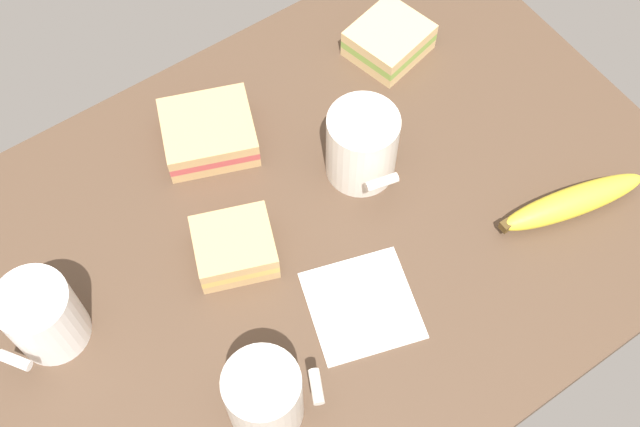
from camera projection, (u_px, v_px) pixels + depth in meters
The scene contains 9 objects.
tabletop at pixel (320, 229), 98.92cm from camera, with size 90.00×64.00×2.00cm, color #4C3828.
coffee_mug_black at pixel (43, 316), 87.01cm from camera, with size 10.15×9.03×9.68cm.
coffee_mug_milky at pixel (362, 145), 97.44cm from camera, with size 8.75×11.20×10.25cm.
coffee_mug_spare at pixel (264, 396), 82.43cm from camera, with size 10.27×8.21×10.26cm.
sandwich_main at pixel (234, 247), 94.15cm from camera, with size 11.48×10.95×4.40cm.
sandwich_side at pixel (209, 133), 102.04cm from camera, with size 14.27×13.61×4.40cm.
sandwich_extra at pixel (389, 40), 109.42cm from camera, with size 11.58×10.85×4.40cm.
banana at pixel (572, 202), 97.51cm from camera, with size 19.61×8.06×3.70cm.
paper_napkin at pixel (362, 305), 92.80cm from camera, with size 12.01×12.01×0.30cm, color white.
Camera 1 is at (26.17, 38.07, 88.49)cm, focal length 45.09 mm.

